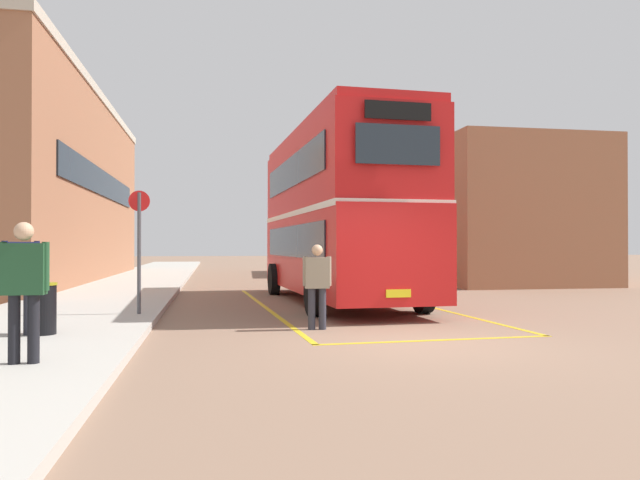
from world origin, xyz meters
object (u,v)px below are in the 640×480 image
Objects in this scene: double_decker_bus at (337,212)px; pedestrian_waiting_far at (24,281)px; pedestrian_boarding at (317,281)px; pedestrian_waiting_near at (21,271)px; litter_bin at (43,308)px; bus_stop_sign at (139,239)px; single_deck_bus at (323,245)px.

double_decker_bus is 5.71× the size of pedestrian_waiting_far.
double_decker_bus is 6.17× the size of pedestrian_boarding.
pedestrian_waiting_far is (-4.21, -3.27, 0.23)m from pedestrian_boarding.
pedestrian_waiting_far is at bearing -72.84° from pedestrian_waiting_near.
pedestrian_waiting_near is 1.02× the size of pedestrian_waiting_far.
litter_bin is 0.32× the size of bus_stop_sign.
pedestrian_waiting_near is at bearing -163.40° from litter_bin.
single_deck_bus is 3.36× the size of bus_stop_sign.
pedestrian_boarding is at bearing 9.67° from pedestrian_waiting_near.
pedestrian_waiting_near is 3.29m from bus_stop_sign.
pedestrian_waiting_near reaches higher than pedestrian_boarding.
single_deck_bus is 5.48× the size of pedestrian_boarding.
double_decker_bus reaches higher than single_deck_bus.
litter_bin is at bearing -135.75° from double_decker_bus.
bus_stop_sign is (-3.48, 2.04, 0.80)m from pedestrian_boarding.
double_decker_bus is 8.76m from litter_bin.
bus_stop_sign is at bearing 82.13° from pedestrian_waiting_far.
single_deck_bus is at bearing 68.67° from litter_bin.
double_decker_bus reaches higher than bus_stop_sign.
single_deck_bus is 10.46× the size of litter_bin.
single_deck_bus is 21.13m from bus_stop_sign.
double_decker_bus reaches higher than litter_bin.
pedestrian_waiting_far is 5.39m from bus_stop_sign.
double_decker_bus reaches higher than pedestrian_boarding.
single_deck_bus reaches higher than pedestrian_waiting_near.
litter_bin is at bearing -112.85° from bus_stop_sign.
single_deck_bus reaches higher than pedestrian_boarding.
double_decker_bus is at bearing 32.65° from bus_stop_sign.
double_decker_bus is 11.77× the size of litter_bin.
litter_bin is at bearing 16.60° from pedestrian_waiting_near.
pedestrian_waiting_near is (-4.96, -0.85, 0.26)m from pedestrian_boarding.
pedestrian_waiting_far reaches higher than pedestrian_boarding.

